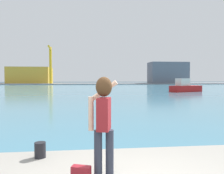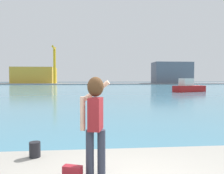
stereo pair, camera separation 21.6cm
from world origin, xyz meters
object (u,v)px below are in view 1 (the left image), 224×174
Objects in this scene: boat_moored at (185,87)px; warehouse_right at (168,73)px; handbag at (81,173)px; person_photographer at (103,116)px; warehouse_left at (30,75)px; port_crane at (50,62)px; harbor_bollard at (40,150)px.

warehouse_right is (17.33, 55.06, 3.94)m from boat_moored.
person_photographer is at bearing 13.63° from handbag.
person_photographer is at bearing -75.31° from warehouse_left.
warehouse_right is at bearing 4.81° from port_crane.
port_crane reaches higher than warehouse_right.
person_photographer is at bearing -138.16° from boat_moored.
port_crane is at bearing 24.79° from person_photographer.
harbor_bollard is 94.71m from warehouse_left.
warehouse_right reaches higher than handbag.
handbag is at bearing -75.55° from warehouse_left.
warehouse_left is (-23.97, 93.00, 3.01)m from handbag.
handbag is 36.68m from boat_moored.
warehouse_right reaches higher than warehouse_left.
person_photographer is at bearing -39.98° from harbor_bollard.
harbor_bollard is at bearing 64.93° from person_photographer.
warehouse_left is at bearing 29.59° from person_photographer.
port_crane reaches higher than boat_moored.
warehouse_left is (-40.67, 60.33, 2.87)m from boat_moored.
warehouse_left is 1.18× the size of port_crane.
port_crane is (-48.21, -4.06, 4.06)m from warehouse_right.
warehouse_right is 1.12× the size of port_crane.
boat_moored reaches higher than handbag.
handbag is 0.02× the size of port_crane.
boat_moored is at bearing 60.78° from harbor_bollard.
port_crane is (9.78, -9.33, 5.14)m from warehouse_left.
person_photographer is 36.44m from boat_moored.
harbor_bollard is 0.02× the size of warehouse_right.
harbor_bollard is 0.02× the size of warehouse_left.
warehouse_left is at bearing 174.81° from warehouse_right.
person_photographer reaches higher than handbag.
boat_moored is 60.16m from port_crane.
warehouse_right is at bearing 68.80° from handbag.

